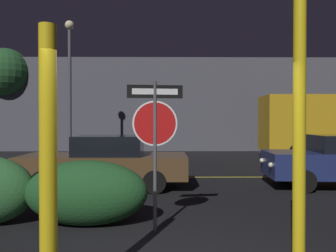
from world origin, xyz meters
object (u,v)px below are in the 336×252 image
yellow_pole_right (299,130)px  tree_0 (6,73)px  street_lamp (70,71)px  delivery_truck (330,125)px  stop_sign (155,125)px  yellow_pole_left (48,172)px  passing_car_2 (106,162)px  hedge_bush_2 (87,193)px

yellow_pole_right → tree_0: size_ratio=0.54×
street_lamp → tree_0: 7.49m
yellow_pole_right → delivery_truck: (6.77, 12.66, -0.08)m
stop_sign → yellow_pole_left: bearing=-117.1°
yellow_pole_right → passing_car_2: bearing=119.1°
yellow_pole_right → tree_0: tree_0 is taller
passing_car_2 → delivery_truck: bearing=-54.7°
yellow_pole_left → hedge_bush_2: size_ratio=1.26×
yellow_pole_left → street_lamp: street_lamp is taller
stop_sign → passing_car_2: 4.14m
passing_car_2 → tree_0: (-8.35, 11.56, 4.20)m
delivery_truck → yellow_pole_left: bearing=-33.5°
delivery_truck → tree_0: tree_0 is taller
passing_car_2 → yellow_pole_left: bearing=-174.7°
tree_0 → street_lamp: bearing=-42.9°
yellow_pole_right → passing_car_2: (-3.14, 5.63, -1.02)m
yellow_pole_left → yellow_pole_right: (2.56, 0.54, 0.38)m
stop_sign → yellow_pole_right: size_ratio=0.72×
delivery_truck → stop_sign: bearing=-36.3°
street_lamp → tree_0: bearing=137.1°
yellow_pole_left → street_lamp: size_ratio=0.41×
delivery_truck → tree_0: (-18.25, 4.52, 3.26)m
yellow_pole_right → passing_car_2: size_ratio=0.74×
yellow_pole_right → passing_car_2: 6.53m
yellow_pole_right → street_lamp: 13.76m
street_lamp → passing_car_2: bearing=-66.0°
passing_car_2 → street_lamp: size_ratio=0.70×
stop_sign → delivery_truck: bearing=45.4°
stop_sign → tree_0: 18.44m
yellow_pole_right → yellow_pole_left: bearing=-168.2°
passing_car_2 → hedge_bush_2: bearing=-175.5°
passing_car_2 → street_lamp: (-2.88, 6.48, 3.54)m
street_lamp → tree_0: size_ratio=1.03×
stop_sign → street_lamp: bearing=106.6°
stop_sign → passing_car_2: bearing=105.4°
yellow_pole_right → street_lamp: (-6.02, 12.11, 2.51)m
yellow_pole_right → hedge_bush_2: size_ratio=1.60×
hedge_bush_2 → delivery_truck: delivery_truck is taller
stop_sign → passing_car_2: size_ratio=0.54×
stop_sign → yellow_pole_left: 2.65m
yellow_pole_left → hedge_bush_2: bearing=96.4°
yellow_pole_right → delivery_truck: yellow_pole_right is taller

